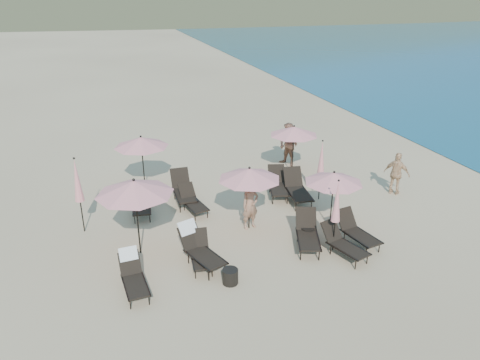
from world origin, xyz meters
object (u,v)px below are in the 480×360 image
object	(u,v)px
lounger_7	(193,201)
lounger_9	(278,184)
umbrella_closed_0	(337,202)
beachgoer_c	(397,174)
lounger_2	(199,247)
umbrella_open_4	(294,131)
lounger_6	(142,202)
umbrella_closed_2	(77,181)
side_table_1	(307,233)
lounger_10	(297,188)
lounger_1	(200,252)
umbrella_closed_1	(321,159)
lounger_5	(357,231)
umbrella_open_3	(141,142)
lounger_3	(308,233)
umbrella_open_2	(334,178)
lounger_4	(343,243)
lounger_8	(183,189)
beachgoer_b	(289,145)
beachgoer_a	(250,205)
side_table_0	(230,276)
lounger_0	(133,275)
umbrella_open_0	(134,188)
umbrella_open_1	(249,174)

from	to	relation	value
lounger_7	lounger_9	distance (m)	3.42
umbrella_closed_0	beachgoer_c	bearing A→B (deg)	34.77
lounger_2	umbrella_open_4	bearing A→B (deg)	26.22
lounger_6	umbrella_closed_0	size ratio (longest dim) A/B	0.72
umbrella_closed_2	side_table_1	world-z (taller)	umbrella_closed_2
lounger_6	lounger_10	world-z (taller)	lounger_10
lounger_1	umbrella_closed_1	xyz separation A→B (m)	(5.27, 2.92, 1.23)
side_table_1	beachgoer_c	distance (m)	5.22
lounger_1	lounger_5	bearing A→B (deg)	2.64
umbrella_open_3	beachgoer_c	size ratio (longest dim) A/B	1.34
lounger_3	umbrella_open_2	xyz separation A→B (m)	(1.23, 0.82, 1.34)
lounger_3	umbrella_closed_1	bearing A→B (deg)	76.73
lounger_4	lounger_8	xyz separation A→B (m)	(-3.75, 5.14, 0.07)
umbrella_open_2	umbrella_closed_2	xyz separation A→B (m)	(-7.77, 2.29, -0.00)
lounger_1	umbrella_closed_1	size ratio (longest dim) A/B	0.66
lounger_1	beachgoer_c	bearing A→B (deg)	23.26
umbrella_closed_2	umbrella_open_2	bearing A→B (deg)	-16.42
umbrella_open_2	beachgoer_b	distance (m)	5.92
umbrella_open_2	beachgoer_a	xyz separation A→B (m)	(-2.51, 0.85, -0.98)
lounger_6	lounger_10	xyz separation A→B (m)	(5.62, -0.74, 0.06)
umbrella_open_3	side_table_0	bearing A→B (deg)	-78.82
umbrella_closed_0	lounger_10	bearing A→B (deg)	83.42
lounger_3	lounger_6	bearing A→B (deg)	159.44
lounger_3	beachgoer_a	xyz separation A→B (m)	(-1.28, 1.67, 0.36)
lounger_0	lounger_2	size ratio (longest dim) A/B	0.85
umbrella_closed_0	umbrella_closed_2	distance (m)	8.03
umbrella_open_2	umbrella_open_4	xyz separation A→B (m)	(0.73, 4.74, 0.11)
lounger_1	beachgoer_a	world-z (taller)	beachgoer_a
lounger_8	umbrella_open_2	bearing A→B (deg)	-38.77
lounger_6	umbrella_open_0	bearing A→B (deg)	-91.55
lounger_0	umbrella_closed_1	distance (m)	8.15
lounger_5	umbrella_open_0	bearing A→B (deg)	156.48
umbrella_open_0	beachgoer_a	xyz separation A→B (m)	(3.67, 0.46, -1.33)
umbrella_closed_2	beachgoer_a	xyz separation A→B (m)	(5.26, -1.45, -0.98)
umbrella_closed_1	beachgoer_c	bearing A→B (deg)	-8.66
lounger_4	umbrella_open_1	world-z (taller)	umbrella_open_1
lounger_6	umbrella_closed_0	world-z (taller)	umbrella_closed_0
lounger_4	lounger_7	bearing A→B (deg)	113.18
umbrella_closed_1	beachgoer_b	world-z (taller)	umbrella_closed_1
lounger_4	side_table_0	world-z (taller)	lounger_4
lounger_5	umbrella_closed_1	world-z (taller)	umbrella_closed_1
umbrella_open_0	umbrella_open_4	xyz separation A→B (m)	(6.91, 4.35, -0.24)
umbrella_closed_0	beachgoer_a	xyz separation A→B (m)	(-1.93, 2.13, -0.80)
lounger_6	side_table_1	world-z (taller)	lounger_6
umbrella_open_0	umbrella_closed_2	world-z (taller)	umbrella_closed_2
lounger_4	lounger_5	distance (m)	0.91
lounger_3	side_table_0	xyz separation A→B (m)	(-2.82, -1.12, -0.25)
lounger_0	lounger_1	distance (m)	2.07
lounger_1	lounger_6	xyz separation A→B (m)	(-1.20, 3.81, 0.04)
side_table_1	beachgoer_b	xyz separation A→B (m)	(2.04, 6.24, 0.74)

